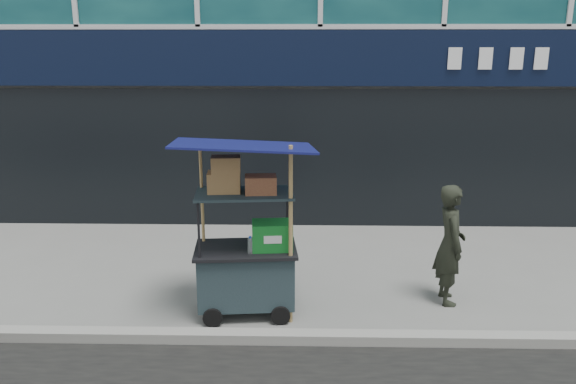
{
  "coord_description": "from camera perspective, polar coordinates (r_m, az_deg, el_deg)",
  "views": [
    {
      "loc": [
        -0.31,
        -5.65,
        3.1
      ],
      "look_at": [
        -0.47,
        1.2,
        1.31
      ],
      "focal_mm": 35.0,
      "sensor_mm": 36.0,
      "label": 1
    }
  ],
  "objects": [
    {
      "name": "curb",
      "position": [
        6.25,
        4.12,
        -14.55
      ],
      "size": [
        80.0,
        0.18,
        0.12
      ],
      "primitive_type": "cube",
      "color": "gray",
      "rests_on": "ground"
    },
    {
      "name": "ground",
      "position": [
        6.45,
        4.02,
        -14.15
      ],
      "size": [
        80.0,
        80.0,
        0.0
      ],
      "primitive_type": "plane",
      "color": "slate",
      "rests_on": "ground"
    },
    {
      "name": "vendor_man",
      "position": [
        7.16,
        16.14,
        -5.13
      ],
      "size": [
        0.37,
        0.55,
        1.5
      ],
      "primitive_type": "imported",
      "rotation": [
        0.0,
        0.0,
        1.58
      ],
      "color": "black",
      "rests_on": "ground"
    },
    {
      "name": "vendor_cart",
      "position": [
        6.61,
        -4.17,
        -6.31
      ],
      "size": [
        1.66,
        1.24,
        2.12
      ],
      "rotation": [
        0.0,
        0.0,
        0.09
      ],
      "color": "#1B2A2E",
      "rests_on": "ground"
    }
  ]
}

